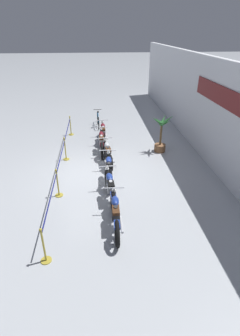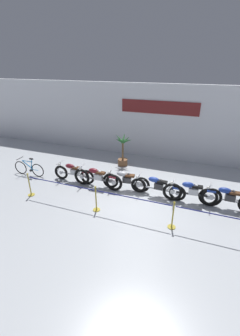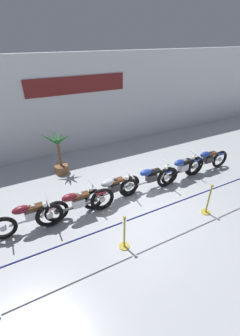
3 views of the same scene
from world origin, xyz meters
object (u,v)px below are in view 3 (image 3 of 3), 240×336
(motorcycle_maroon_0, at_px, (30,217))
(motorcycle_silver_2, at_px, (113,189))
(potted_palm_left_of_row, at_px, (59,154))
(stanchion_mid_left, at_px, (124,237))
(motorcycle_maroon_1, at_px, (77,205))
(motorcycle_blue_5, at_px, (207,161))
(motorcycle_blue_4, at_px, (182,169))
(stanchion_mid_right, at_px, (208,203))
(stanchion_far_left, at_px, (124,226))
(motorcycle_blue_3, at_px, (150,179))

(motorcycle_maroon_0, distance_m, motorcycle_silver_2, 2.57)
(potted_palm_left_of_row, distance_m, stanchion_mid_left, 4.43)
(motorcycle_maroon_0, bearing_deg, motorcycle_maroon_1, -5.32)
(motorcycle_maroon_0, relative_size, motorcycle_blue_5, 0.98)
(motorcycle_blue_4, relative_size, stanchion_mid_left, 2.18)
(motorcycle_silver_2, bearing_deg, potted_palm_left_of_row, 112.59)
(motorcycle_silver_2, xyz_separation_m, motorcycle_blue_4, (2.81, -0.06, 0.02))
(stanchion_mid_right, bearing_deg, stanchion_far_left, 180.00)
(potted_palm_left_of_row, distance_m, stanchion_mid_right, 5.55)
(potted_palm_left_of_row, height_order, stanchion_mid_right, potted_palm_left_of_row)
(potted_palm_left_of_row, bearing_deg, motorcycle_maroon_1, -94.60)
(motorcycle_blue_3, xyz_separation_m, stanchion_far_left, (-1.97, -1.81, 0.27))
(stanchion_far_left, xyz_separation_m, stanchion_mid_left, (0.00, 0.00, -0.36))
(motorcycle_silver_2, distance_m, motorcycle_blue_3, 1.42)
(motorcycle_blue_4, height_order, motorcycle_blue_5, motorcycle_blue_4)
(motorcycle_maroon_0, xyz_separation_m, stanchion_far_left, (2.01, -1.74, 0.26))
(motorcycle_blue_3, height_order, motorcycle_blue_4, motorcycle_blue_4)
(potted_palm_left_of_row, relative_size, stanchion_far_left, 0.20)
(motorcycle_silver_2, bearing_deg, motorcycle_blue_3, -1.19)
(motorcycle_blue_5, bearing_deg, potted_palm_left_of_row, 154.14)
(motorcycle_maroon_0, bearing_deg, motorcycle_blue_4, 0.45)
(motorcycle_maroon_0, bearing_deg, stanchion_far_left, -40.76)
(motorcycle_blue_4, xyz_separation_m, motorcycle_blue_5, (1.34, 0.07, -0.01))
(motorcycle_blue_3, height_order, stanchion_mid_left, stanchion_mid_left)
(motorcycle_blue_5, bearing_deg, motorcycle_maroon_0, -179.03)
(motorcycle_blue_3, bearing_deg, motorcycle_blue_4, -1.36)
(motorcycle_maroon_1, height_order, motorcycle_silver_2, motorcycle_maroon_1)
(stanchion_mid_left, bearing_deg, motorcycle_silver_2, 73.40)
(motorcycle_maroon_0, height_order, potted_palm_left_of_row, potted_palm_left_of_row)
(motorcycle_maroon_1, height_order, stanchion_far_left, stanchion_far_left)
(stanchion_mid_left, bearing_deg, potted_palm_left_of_row, 96.57)
(motorcycle_silver_2, bearing_deg, motorcycle_maroon_1, -169.96)
(stanchion_far_left, relative_size, stanchion_mid_right, 8.54)
(motorcycle_blue_3, bearing_deg, motorcycle_silver_2, 178.81)
(potted_palm_left_of_row, xyz_separation_m, stanchion_mid_right, (3.38, -4.37, -0.47))
(motorcycle_blue_5, distance_m, stanchion_mid_left, 5.05)
(motorcycle_blue_4, bearing_deg, stanchion_far_left, -152.09)
(motorcycle_blue_3, distance_m, stanchion_far_left, 2.69)
(stanchion_mid_left, xyz_separation_m, stanchion_mid_right, (2.88, 0.00, 0.00))
(motorcycle_blue_3, bearing_deg, motorcycle_blue_5, 0.79)
(motorcycle_blue_4, bearing_deg, motorcycle_blue_5, 3.01)
(motorcycle_maroon_1, distance_m, motorcycle_silver_2, 1.29)
(motorcycle_maroon_0, relative_size, motorcycle_maroon_1, 0.89)
(motorcycle_maroon_0, distance_m, motorcycle_blue_3, 3.99)
(motorcycle_silver_2, height_order, motorcycle_blue_5, motorcycle_blue_5)
(motorcycle_maroon_1, xyz_separation_m, motorcycle_silver_2, (1.27, 0.23, -0.02))
(motorcycle_maroon_0, height_order, motorcycle_blue_3, motorcycle_maroon_0)
(motorcycle_silver_2, xyz_separation_m, potted_palm_left_of_row, (-1.05, 2.53, 0.37))
(motorcycle_blue_4, height_order, stanchion_mid_right, stanchion_mid_right)
(motorcycle_blue_3, distance_m, potted_palm_left_of_row, 3.58)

